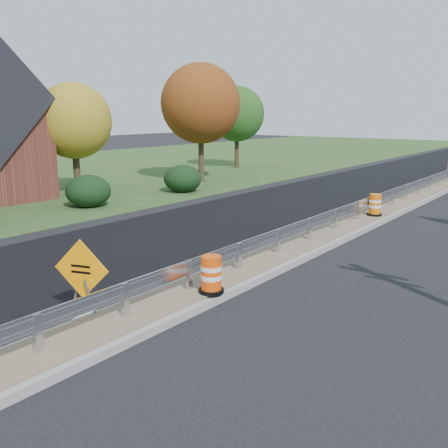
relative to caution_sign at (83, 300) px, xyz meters
The scene contains 13 objects.
ground 8.38m from the caution_sign, 83.46° to the left, with size 140.00×140.00×0.00m, color black.
grass_verge_near 29.44m from the caution_sign, 141.52° to the left, with size 30.00×120.00×0.03m, color #2B4F22.
milled_overlay 18.64m from the caution_sign, 100.65° to the left, with size 7.20×120.00×0.01m, color black.
median 16.35m from the caution_sign, 86.65° to the left, with size 1.60×55.00×0.23m.
guardrail 17.35m from the caution_sign, 86.85° to the left, with size 0.10×46.15×0.72m.
hedge_mid 13.43m from the caution_sign, 141.74° to the left, with size 2.09×2.09×1.52m, color black.
hedge_north 17.49m from the caution_sign, 125.06° to the left, with size 2.09×2.09×1.52m, color black.
tree_near_yellow 17.76m from the caution_sign, 143.70° to the left, with size 3.96×3.96×5.88m.
tree_near_red 22.36m from the caution_sign, 123.33° to the left, with size 4.95×4.95×7.35m.
tree_near_back 30.55m from the caution_sign, 119.76° to the left, with size 4.29×4.29×6.37m.
caution_sign is the anchor object (origin of this frame).
barrel_median_near 2.89m from the caution_sign, 58.54° to the left, with size 0.59×0.59×0.87m.
barrel_median_mid 13.50m from the caution_sign, 84.85° to the left, with size 0.59×0.59×0.87m.
Camera 1 is at (7.46, -14.43, 4.32)m, focal length 40.00 mm.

